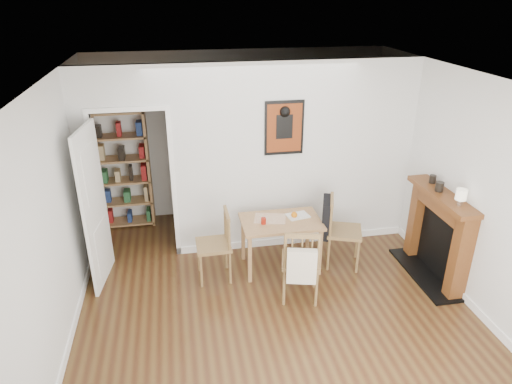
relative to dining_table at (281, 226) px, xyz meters
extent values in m
plane|color=#52381A|center=(-0.25, -0.78, -0.61)|extent=(5.20, 5.20, 0.00)
plane|color=silver|center=(-0.25, 1.82, 0.69)|extent=(4.50, 0.00, 4.50)
plane|color=silver|center=(-2.50, -0.78, 0.69)|extent=(0.00, 5.20, 5.20)
plane|color=silver|center=(2.00, -0.78, 0.69)|extent=(0.00, 5.20, 5.20)
plane|color=silver|center=(-0.25, -0.78, 1.99)|extent=(5.20, 5.20, 0.00)
cube|color=silver|center=(0.32, 0.62, 0.69)|extent=(3.35, 0.10, 2.60)
cube|color=silver|center=(-2.38, 0.62, 0.69)|extent=(0.25, 0.10, 2.60)
cube|color=silver|center=(-1.80, 0.62, 1.71)|extent=(0.90, 0.10, 0.55)
cube|color=white|center=(-2.28, 0.62, 0.41)|extent=(0.06, 0.14, 2.05)
cube|color=white|center=(-1.32, 0.62, 0.41)|extent=(0.06, 0.14, 2.05)
cube|color=white|center=(0.32, 0.56, -0.56)|extent=(3.35, 0.02, 0.10)
cube|color=white|center=(-2.49, -1.38, -0.56)|extent=(0.02, 4.00, 0.10)
cube|color=white|center=(1.99, -1.38, -0.56)|extent=(0.02, 4.00, 0.10)
cube|color=white|center=(-2.27, 0.15, 0.39)|extent=(0.15, 0.80, 2.00)
cube|color=black|center=(0.15, 0.55, 1.14)|extent=(0.52, 0.02, 0.72)
cube|color=maroon|center=(0.15, 0.54, 1.14)|extent=(0.46, 0.00, 0.64)
cube|color=#AA834F|center=(0.00, 0.00, 0.07)|extent=(1.02, 0.65, 0.04)
cube|color=#AA834F|center=(-0.45, -0.27, -0.28)|extent=(0.05, 0.05, 0.66)
cube|color=#AA834F|center=(0.45, -0.27, -0.28)|extent=(0.05, 0.05, 0.66)
cube|color=#AA834F|center=(-0.45, 0.27, -0.28)|extent=(0.05, 0.05, 0.66)
cube|color=#AA834F|center=(0.45, 0.27, -0.28)|extent=(0.05, 0.05, 0.66)
cube|color=black|center=(0.60, 0.00, 0.07)|extent=(0.24, 0.41, 0.51)
cube|color=beige|center=(0.02, -0.90, -0.01)|extent=(0.35, 0.19, 0.42)
cube|color=#AA834F|center=(-2.42, 1.62, 0.31)|extent=(0.04, 0.31, 1.84)
cube|color=#AA834F|center=(-1.68, 1.62, 0.31)|extent=(0.04, 0.31, 1.84)
cube|color=#AA834F|center=(-2.05, 1.62, -0.57)|extent=(0.77, 0.31, 0.03)
cube|color=#AA834F|center=(-2.05, 1.62, 0.12)|extent=(0.77, 0.31, 0.03)
cube|color=#AA834F|center=(-2.05, 1.62, 1.19)|extent=(0.77, 0.31, 0.03)
cube|color=maroon|center=(-2.05, 1.62, 0.31)|extent=(0.68, 0.25, 0.25)
cube|color=brown|center=(1.90, -1.03, -0.06)|extent=(0.20, 0.16, 1.10)
cube|color=brown|center=(1.90, -0.04, -0.06)|extent=(0.20, 0.16, 1.10)
cube|color=brown|center=(1.87, -0.53, 0.52)|extent=(0.30, 1.21, 0.06)
cube|color=brown|center=(1.90, -0.53, 0.39)|extent=(0.20, 0.85, 0.20)
cube|color=black|center=(1.96, -0.53, -0.16)|extent=(0.08, 0.81, 0.88)
cube|color=black|center=(1.84, -0.53, -0.60)|extent=(0.45, 1.25, 0.03)
cylinder|color=maroon|center=(-0.24, -0.05, 0.12)|extent=(0.06, 0.06, 0.08)
sphere|color=orange|center=(0.19, 0.04, 0.12)|extent=(0.08, 0.08, 0.08)
cube|color=beige|center=(-0.13, 0.07, 0.09)|extent=(0.46, 0.39, 0.00)
cube|color=silver|center=(0.24, 0.08, 0.09)|extent=(0.32, 0.26, 0.01)
cylinder|color=silver|center=(1.87, -0.86, 0.58)|extent=(0.06, 0.06, 0.07)
cylinder|color=beige|center=(1.87, -0.86, 0.68)|extent=(0.12, 0.12, 0.12)
cylinder|color=black|center=(1.85, -0.46, 0.61)|extent=(0.10, 0.10, 0.12)
cylinder|color=black|center=(1.90, -0.21, 0.60)|extent=(0.08, 0.08, 0.10)
camera|label=1|loc=(-1.25, -5.03, 2.81)|focal=32.00mm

